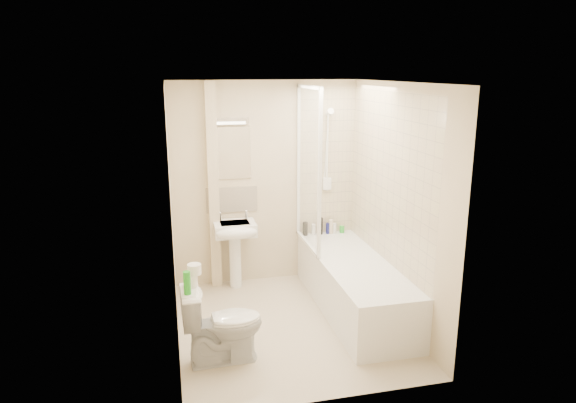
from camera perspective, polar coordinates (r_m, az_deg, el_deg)
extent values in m
plane|color=beige|center=(5.35, 0.18, -13.56)|extent=(2.50, 2.50, 0.00)
cube|color=beige|center=(6.08, -2.53, 2.00)|extent=(2.20, 0.02, 2.40)
cube|color=beige|center=(4.77, -12.77, -1.85)|extent=(0.02, 2.50, 2.40)
cube|color=beige|center=(5.25, 11.94, -0.32)|extent=(0.02, 2.50, 2.40)
cube|color=white|center=(4.72, 0.20, 13.11)|extent=(2.20, 2.50, 0.02)
cube|color=beige|center=(6.21, 4.30, 4.34)|extent=(0.70, 0.01, 1.75)
cube|color=beige|center=(5.37, 11.06, 2.53)|extent=(0.01, 2.10, 1.75)
cube|color=beige|center=(5.95, -8.31, 1.57)|extent=(0.12, 0.12, 2.40)
cube|color=beige|center=(6.06, -6.24, 0.21)|extent=(0.60, 0.02, 0.30)
cube|color=white|center=(5.94, -6.39, 5.36)|extent=(0.46, 0.01, 0.60)
cube|color=silver|center=(5.87, -6.46, 8.89)|extent=(0.42, 0.07, 0.07)
cube|color=white|center=(5.60, 7.28, -9.21)|extent=(0.70, 2.10, 0.55)
cube|color=white|center=(5.51, 7.36, -7.11)|extent=(0.56, 1.96, 0.05)
cube|color=white|center=(5.69, 2.25, 3.71)|extent=(0.01, 0.90, 1.80)
cube|color=white|center=(6.10, 1.18, 4.44)|extent=(0.04, 0.04, 1.80)
cube|color=white|center=(5.27, 3.55, 2.81)|extent=(0.04, 0.04, 1.80)
cube|color=white|center=(5.60, 2.34, 12.59)|extent=(0.04, 0.90, 0.04)
cube|color=white|center=(5.92, 2.17, -4.69)|extent=(0.04, 0.90, 0.03)
cylinder|color=white|center=(6.17, 4.39, 5.45)|extent=(0.02, 0.02, 0.90)
cylinder|color=white|center=(6.25, 4.31, 1.37)|extent=(0.05, 0.05, 0.02)
cylinder|color=white|center=(6.11, 4.47, 9.62)|extent=(0.05, 0.05, 0.02)
cylinder|color=white|center=(6.05, 4.66, 9.85)|extent=(0.08, 0.11, 0.11)
cube|color=white|center=(6.23, 4.33, 1.99)|extent=(0.10, 0.05, 0.14)
cylinder|color=white|center=(6.13, 4.29, 5.87)|extent=(0.01, 0.13, 0.84)
cylinder|color=white|center=(6.12, -5.88, -6.61)|extent=(0.14, 0.14, 0.64)
cube|color=white|center=(5.96, -5.94, -3.02)|extent=(0.47, 0.37, 0.15)
ellipsoid|color=white|center=(5.79, -5.72, -3.51)|extent=(0.47, 0.20, 0.15)
cube|color=silver|center=(5.94, -5.95, -2.51)|extent=(0.33, 0.24, 0.04)
cylinder|color=white|center=(6.01, -7.57, -1.72)|extent=(0.03, 0.03, 0.10)
cylinder|color=white|center=(6.05, -4.64, -1.54)|extent=(0.03, 0.03, 0.10)
sphere|color=white|center=(6.00, -7.59, -1.26)|extent=(0.04, 0.04, 0.04)
sphere|color=white|center=(6.03, -4.65, -1.09)|extent=(0.04, 0.04, 0.04)
cylinder|color=black|center=(6.25, 1.92, -3.04)|extent=(0.06, 0.06, 0.17)
cylinder|color=white|center=(6.28, 2.84, -3.12)|extent=(0.05, 0.05, 0.13)
cylinder|color=black|center=(6.29, 3.65, -2.73)|extent=(0.05, 0.05, 0.21)
cylinder|color=navy|center=(6.33, 4.45, -2.99)|extent=(0.05, 0.05, 0.14)
cylinder|color=beige|center=(6.34, 4.78, -2.80)|extent=(0.06, 0.06, 0.17)
cylinder|color=silver|center=(6.36, 5.18, -2.98)|extent=(0.05, 0.05, 0.12)
cylinder|color=green|center=(6.39, 6.01, -3.09)|extent=(0.06, 0.06, 0.08)
imported|color=white|center=(4.65, -7.29, -13.31)|extent=(0.44, 0.72, 0.71)
cylinder|color=white|center=(4.52, -10.79, -8.61)|extent=(0.12, 0.12, 0.11)
cylinder|color=white|center=(4.49, -10.37, -7.41)|extent=(0.12, 0.12, 0.09)
cylinder|color=green|center=(4.36, -11.15, -8.87)|extent=(0.06, 0.06, 0.20)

